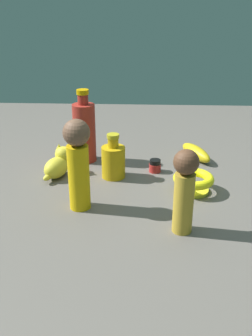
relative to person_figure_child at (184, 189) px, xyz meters
name	(u,v)px	position (x,y,z in m)	size (l,w,h in m)	color
ground	(126,187)	(0.23, 0.15, -0.12)	(2.00, 2.00, 0.00)	#5B5651
person_figure_child	(184,189)	(0.00, 0.00, 0.00)	(0.06, 0.06, 0.22)	#B6912B
nail_polish_jar	(155,166)	(0.35, 0.06, -0.10)	(0.04, 0.04, 0.04)	#AE2422
bottle_short	(113,160)	(0.30, 0.19, -0.06)	(0.08, 0.08, 0.15)	#C2970F
bowl	(193,181)	(0.21, -0.05, -0.08)	(0.12, 0.12, 0.06)	yellow
bottle_tall	(84,131)	(0.44, 0.30, -0.01)	(0.08, 0.08, 0.25)	maroon
person_figure_adult	(78,161)	(0.10, 0.27, 0.02)	(0.08, 0.08, 0.25)	gold
cat_figurine	(58,164)	(0.30, 0.37, -0.07)	(0.13, 0.10, 0.10)	gold
banana	(196,153)	(0.47, -0.09, -0.09)	(0.17, 0.05, 0.05)	gold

